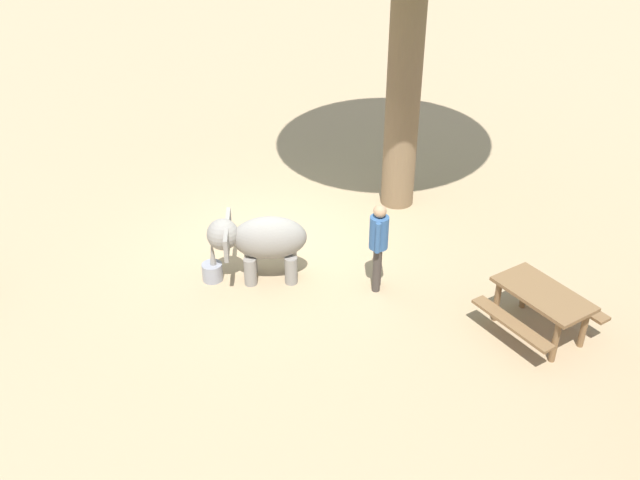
{
  "coord_description": "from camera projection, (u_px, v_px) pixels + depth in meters",
  "views": [
    {
      "loc": [
        9.06,
        6.88,
        7.08
      ],
      "look_at": [
        0.44,
        1.25,
        0.8
      ],
      "focal_mm": 39.55,
      "sensor_mm": 36.0,
      "label": 1
    }
  ],
  "objects": [
    {
      "name": "picnic_table_near",
      "position": [
        542.0,
        302.0,
        10.88
      ],
      "size": [
        1.96,
        1.97,
        0.78
      ],
      "rotation": [
        0.0,
        0.0,
        1.15
      ],
      "color": "brown",
      "rests_on": "ground_plane"
    },
    {
      "name": "ground_plane",
      "position": [
        277.0,
        247.0,
        13.37
      ],
      "size": [
        60.0,
        60.0,
        0.0
      ],
      "primitive_type": "plane",
      "color": "tan"
    },
    {
      "name": "elephant",
      "position": [
        259.0,
        241.0,
        12.09
      ],
      "size": [
        1.56,
        1.66,
        1.21
      ],
      "rotation": [
        0.0,
        0.0,
        5.35
      ],
      "color": "gray",
      "rests_on": "ground_plane"
    },
    {
      "name": "feed_bucket",
      "position": [
        212.0,
        272.0,
        12.37
      ],
      "size": [
        0.36,
        0.36,
        0.32
      ],
      "primitive_type": "cylinder",
      "color": "gray",
      "rests_on": "ground_plane"
    },
    {
      "name": "person_handler",
      "position": [
        379.0,
        241.0,
        11.75
      ],
      "size": [
        0.47,
        0.32,
        1.62
      ],
      "rotation": [
        0.0,
        0.0,
        -1.15
      ],
      "color": "#3F3833",
      "rests_on": "ground_plane"
    }
  ]
}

